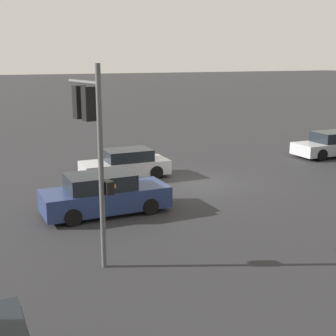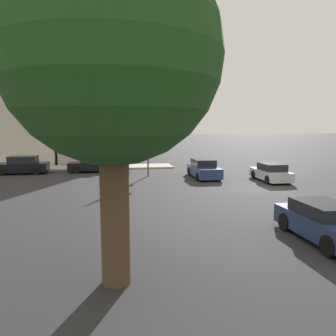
# 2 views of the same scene
# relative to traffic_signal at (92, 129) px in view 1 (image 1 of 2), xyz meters

# --- Properties ---
(ground_plane) EXTENTS (300.00, 300.00, 0.00)m
(ground_plane) POSITION_rel_traffic_signal_xyz_m (-6.63, -6.14, -3.73)
(ground_plane) COLOR #28282B
(traffic_signal) EXTENTS (0.76, 1.96, 5.44)m
(traffic_signal) POSITION_rel_traffic_signal_xyz_m (0.00, 0.00, 0.00)
(traffic_signal) COLOR #515456
(traffic_signal) RESTS_ON ground_plane
(crossing_car_0) EXTENTS (4.50, 1.95, 1.42)m
(crossing_car_0) POSITION_rel_traffic_signal_xyz_m (-16.47, -8.08, -3.06)
(crossing_car_0) COLOR #B7B7BC
(crossing_car_0) RESTS_ON ground_plane
(crossing_car_1) EXTENTS (4.59, 1.92, 1.49)m
(crossing_car_1) POSITION_rel_traffic_signal_xyz_m (-1.44, -3.80, -3.03)
(crossing_car_1) COLOR navy
(crossing_car_1) RESTS_ON ground_plane
(crossing_car_2) EXTENTS (4.14, 1.89, 1.36)m
(crossing_car_2) POSITION_rel_traffic_signal_xyz_m (-3.93, -8.37, -3.09)
(crossing_car_2) COLOR #B7B7BC
(crossing_car_2) RESTS_ON ground_plane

